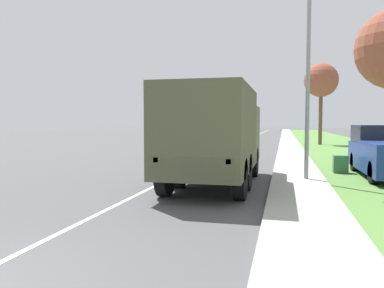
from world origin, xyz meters
name	(u,v)px	position (x,y,z in m)	size (l,w,h in m)	color
ground_plane	(248,140)	(0.00, 40.00, 0.00)	(180.00, 180.00, 0.00)	#4C4C4F
lane_centre_stripe	(248,140)	(0.00, 40.00, 0.00)	(0.12, 120.00, 0.00)	silver
sidewalk_right	(288,140)	(4.50, 40.00, 0.06)	(1.80, 120.00, 0.12)	#ADAAA3
grass_strip_right	(330,141)	(8.90, 40.00, 0.01)	(7.00, 120.00, 0.02)	#56843D
military_truck	(215,133)	(1.87, 8.66, 1.70)	(2.37, 6.64, 3.06)	#545B3D
car_nearest_ahead	(185,143)	(-2.09, 19.88, 0.72)	(1.78, 4.38, 1.61)	silver
car_second_ahead	(224,136)	(-1.55, 32.14, 0.68)	(1.85, 4.52, 1.52)	silver
lamp_post	(303,40)	(4.56, 10.16, 4.78)	(1.69, 0.24, 7.95)	gray
tree_far_right	(321,81)	(7.18, 32.57, 5.75)	(3.01, 3.01, 7.30)	brown
utility_box	(340,164)	(6.20, 12.75, 0.37)	(0.55, 0.45, 0.70)	#3D7042
building_distant	(193,117)	(-16.02, 79.48, 3.13)	(19.54, 9.59, 6.19)	#B2A893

